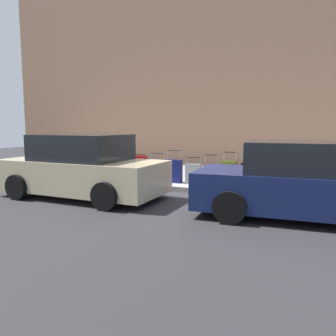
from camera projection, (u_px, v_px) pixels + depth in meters
name	position (u px, v px, depth m)	size (l,w,h in m)	color
ground_plane	(192.00, 193.00, 9.27)	(40.00, 40.00, 0.00)	#28282B
sidewalk_curb	(215.00, 178.00, 11.55)	(18.00, 5.00, 0.14)	gray
building_facade_sidewalk_side	(243.00, 71.00, 15.62)	(24.00, 3.00, 8.80)	#936B51
suitcase_navy_0	(312.00, 179.00, 8.71)	(0.46, 0.30, 0.87)	navy
suitcase_teal_1	(290.00, 176.00, 8.95)	(0.41, 0.24, 1.02)	#0F606B
suitcase_red_2	(268.00, 176.00, 9.06)	(0.46, 0.28, 0.94)	red
suitcase_black_3	(248.00, 175.00, 9.38)	(0.42, 0.24, 0.94)	black
suitcase_olive_4	(229.00, 173.00, 9.52)	(0.40, 0.24, 0.99)	#59601E
suitcase_maroon_5	(211.00, 175.00, 9.67)	(0.41, 0.26, 0.89)	maroon
suitcase_silver_6	(193.00, 174.00, 9.94)	(0.47, 0.22, 0.79)	#9EA0A8
suitcase_navy_7	(174.00, 171.00, 10.10)	(0.49, 0.23, 0.99)	navy
suitcase_teal_8	(157.00, 171.00, 10.43)	(0.49, 0.23, 0.88)	#0F606B
suitcase_red_9	(140.00, 168.00, 10.57)	(0.41, 0.24, 0.84)	red
suitcase_black_10	(125.00, 167.00, 10.78)	(0.44, 0.23, 1.02)	black
suitcase_olive_11	(111.00, 167.00, 11.00)	(0.42, 0.26, 0.98)	#59601E
fire_hydrant	(87.00, 165.00, 11.31)	(0.39, 0.21, 0.76)	red
bollard_post	(74.00, 167.00, 11.35)	(0.16, 0.16, 0.66)	#333338
parked_car_navy_0	(305.00, 183.00, 6.65)	(4.37, 2.11, 1.55)	#141E4C
parked_car_beige_1	(83.00, 168.00, 8.64)	(4.33, 2.17, 1.63)	tan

